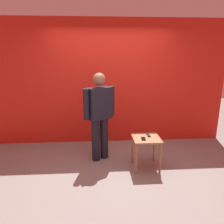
# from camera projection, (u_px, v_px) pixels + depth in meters

# --- Properties ---
(ground_plane) EXTENTS (12.00, 12.00, 0.00)m
(ground_plane) POSITION_uv_depth(u_px,v_px,m) (114.00, 173.00, 3.65)
(ground_plane) COLOR gray
(back_wall_red) EXTENTS (5.14, 0.12, 2.68)m
(back_wall_red) POSITION_uv_depth(u_px,v_px,m) (109.00, 83.00, 4.71)
(back_wall_red) COLOR red
(back_wall_red) RESTS_ON ground_plane
(standing_person) EXTENTS (0.61, 0.43, 1.64)m
(standing_person) POSITION_uv_depth(u_px,v_px,m) (100.00, 113.00, 3.92)
(standing_person) COLOR black
(standing_person) RESTS_ON ground_plane
(side_table) EXTENTS (0.47, 0.47, 0.57)m
(side_table) POSITION_uv_depth(u_px,v_px,m) (146.00, 143.00, 3.71)
(side_table) COLOR olive
(side_table) RESTS_ON ground_plane
(cell_phone) EXTENTS (0.09, 0.15, 0.01)m
(cell_phone) POSITION_uv_depth(u_px,v_px,m) (143.00, 139.00, 3.62)
(cell_phone) COLOR black
(cell_phone) RESTS_ON side_table
(tv_remote) EXTENTS (0.05, 0.17, 0.02)m
(tv_remote) POSITION_uv_depth(u_px,v_px,m) (148.00, 135.00, 3.78)
(tv_remote) COLOR black
(tv_remote) RESTS_ON side_table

